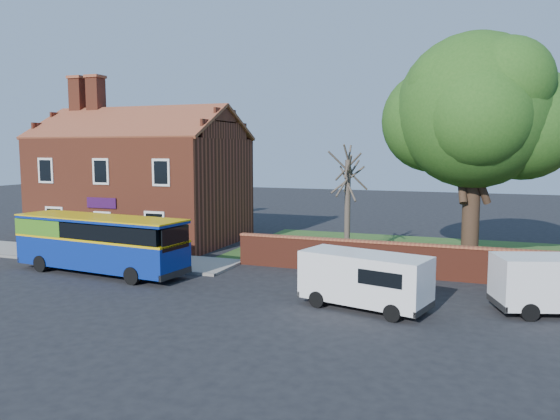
% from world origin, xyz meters
% --- Properties ---
extents(ground, '(120.00, 120.00, 0.00)m').
position_xyz_m(ground, '(0.00, 0.00, 0.00)').
color(ground, black).
rests_on(ground, ground).
extents(pavement, '(18.00, 3.50, 0.12)m').
position_xyz_m(pavement, '(-7.00, 5.75, 0.06)').
color(pavement, gray).
rests_on(pavement, ground).
extents(kerb, '(18.00, 0.15, 0.14)m').
position_xyz_m(kerb, '(-7.00, 4.00, 0.07)').
color(kerb, slate).
rests_on(kerb, ground).
extents(grass_strip, '(26.00, 12.00, 0.04)m').
position_xyz_m(grass_strip, '(13.00, 13.00, 0.02)').
color(grass_strip, '#426B28').
rests_on(grass_strip, ground).
extents(shop_building, '(12.30, 8.13, 10.50)m').
position_xyz_m(shop_building, '(-7.02, 11.50, 3.41)').
color(shop_building, brown).
rests_on(shop_building, ground).
extents(boundary_wall, '(22.00, 0.38, 1.60)m').
position_xyz_m(boundary_wall, '(13.00, 7.00, 0.81)').
color(boundary_wall, maroon).
rests_on(boundary_wall, ground).
extents(bus, '(9.07, 3.17, 2.71)m').
position_xyz_m(bus, '(-3.63, 2.73, 1.55)').
color(bus, navy).
rests_on(bus, ground).
extents(van_near, '(5.00, 2.98, 2.06)m').
position_xyz_m(van_near, '(9.55, 1.37, 1.15)').
color(van_near, white).
rests_on(van_near, ground).
extents(large_tree, '(9.31, 7.37, 11.36)m').
position_xyz_m(large_tree, '(13.07, 9.99, 7.44)').
color(large_tree, black).
rests_on(large_tree, ground).
extents(bare_tree, '(2.17, 2.59, 5.80)m').
position_xyz_m(bare_tree, '(6.80, 9.98, 2.97)').
color(bare_tree, '#4C4238').
rests_on(bare_tree, ground).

